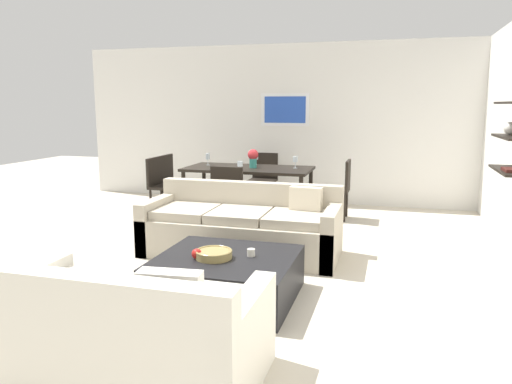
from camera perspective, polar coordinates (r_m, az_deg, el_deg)
ground_plane at (r=5.33m, az=-3.31°, el=-8.20°), size 18.00×18.00×0.00m
back_wall_unit at (r=8.42m, az=6.52°, el=7.90°), size 8.40×0.09×2.70m
sofa_beige at (r=5.53m, az=-1.57°, el=-4.34°), size 2.19×0.90×0.78m
loveseat_white at (r=3.22m, az=-15.08°, el=-15.67°), size 1.69×0.90×0.78m
coffee_table at (r=4.33m, az=-3.47°, el=-9.96°), size 1.18×1.09×0.38m
decorative_bowl at (r=4.22m, az=-4.97°, el=-7.23°), size 0.32×0.32×0.07m
candle_jar at (r=4.26m, az=-0.57°, el=-7.11°), size 0.07×0.07×0.07m
apple_on_coffee_table at (r=4.21m, az=-6.97°, el=-7.21°), size 0.09×0.09×0.09m
dining_table at (r=7.32m, az=-0.91°, el=2.36°), size 1.89×0.93×0.75m
dining_chair_foot at (r=6.53m, az=-3.11°, el=-0.19°), size 0.44×0.44×0.88m
dining_chair_head at (r=8.17m, az=0.86°, el=1.93°), size 0.44×0.44×0.88m
dining_chair_left_near at (r=7.66m, az=-11.08°, el=1.18°), size 0.44×0.44×0.88m
dining_chair_right_far at (r=7.28m, az=9.80°, el=0.76°), size 0.44×0.44×0.88m
dining_chair_left_far at (r=8.03m, az=-9.74°, el=1.63°), size 0.44×0.44×0.88m
wine_glass_left_far at (r=7.63m, az=-5.67°, el=4.13°), size 0.06×0.06×0.18m
wine_glass_right_far at (r=7.24m, az=4.64°, el=3.81°), size 0.07×0.07×0.18m
wine_glass_head at (r=7.68m, az=-0.04°, el=4.18°), size 0.08×0.08×0.18m
wine_glass_foot at (r=6.92m, az=-1.88°, el=3.28°), size 0.08×0.08×0.14m
centerpiece_vase at (r=7.27m, az=-0.35°, el=4.13°), size 0.16×0.16×0.28m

